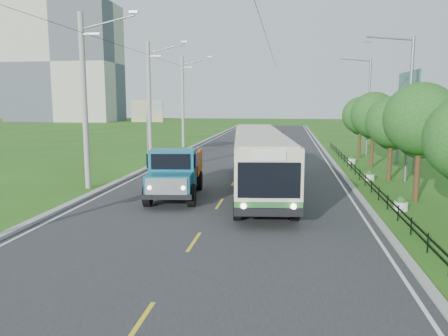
% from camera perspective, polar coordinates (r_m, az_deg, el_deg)
% --- Properties ---
extents(ground, '(240.00, 240.00, 0.00)m').
position_cam_1_polar(ground, '(16.05, -3.93, -9.63)').
color(ground, '#275815').
rests_on(ground, ground).
extents(road, '(14.00, 120.00, 0.02)m').
position_cam_1_polar(road, '(35.41, 2.87, 0.46)').
color(road, '#28282B').
rests_on(road, ground).
extents(curb_left, '(0.40, 120.00, 0.15)m').
position_cam_1_polar(curb_left, '(36.76, -8.38, 0.79)').
color(curb_left, '#9E9E99').
rests_on(curb_left, ground).
extents(curb_right, '(0.30, 120.00, 0.10)m').
position_cam_1_polar(curb_right, '(35.47, 14.44, 0.28)').
color(curb_right, '#9E9E99').
rests_on(curb_right, ground).
extents(edge_line_left, '(0.12, 120.00, 0.00)m').
position_cam_1_polar(edge_line_left, '(36.62, -7.55, 0.69)').
color(edge_line_left, silver).
rests_on(edge_line_left, road).
extents(edge_line_right, '(0.12, 120.00, 0.00)m').
position_cam_1_polar(edge_line_right, '(35.42, 13.64, 0.25)').
color(edge_line_right, silver).
rests_on(edge_line_right, road).
extents(centre_dash, '(0.12, 2.20, 0.00)m').
position_cam_1_polar(centre_dash, '(16.05, -3.93, -9.56)').
color(centre_dash, yellow).
rests_on(centre_dash, road).
extents(railing_right, '(0.04, 40.00, 0.60)m').
position_cam_1_polar(railing_right, '(29.67, 17.32, -0.94)').
color(railing_right, black).
rests_on(railing_right, ground).
extents(pole_near, '(3.51, 0.32, 10.00)m').
position_cam_1_polar(pole_near, '(26.53, -17.70, 8.37)').
color(pole_near, gray).
rests_on(pole_near, ground).
extents(pole_mid, '(3.51, 0.32, 10.00)m').
position_cam_1_polar(pole_mid, '(37.70, -9.68, 8.60)').
color(pole_mid, gray).
rests_on(pole_mid, ground).
extents(pole_far, '(3.51, 0.32, 10.00)m').
position_cam_1_polar(pole_far, '(49.26, -5.36, 8.66)').
color(pole_far, gray).
rests_on(pole_far, ground).
extents(tree_third, '(3.60, 3.62, 6.00)m').
position_cam_1_polar(tree_third, '(23.99, 24.31, 5.38)').
color(tree_third, '#382314').
rests_on(tree_third, ground).
extents(tree_fourth, '(3.24, 3.31, 5.40)m').
position_cam_1_polar(tree_fourth, '(29.82, 21.10, 5.28)').
color(tree_fourth, '#382314').
rests_on(tree_fourth, ground).
extents(tree_fifth, '(3.48, 3.52, 5.80)m').
position_cam_1_polar(tree_fifth, '(35.68, 19.00, 6.27)').
color(tree_fifth, '#382314').
rests_on(tree_fifth, ground).
extents(tree_back, '(3.30, 3.36, 5.50)m').
position_cam_1_polar(tree_back, '(41.59, 17.46, 6.33)').
color(tree_back, '#382314').
rests_on(tree_back, ground).
extents(streetlight_mid, '(3.02, 0.20, 9.07)m').
position_cam_1_polar(streetlight_mid, '(29.83, 22.78, 7.72)').
color(streetlight_mid, slate).
rests_on(streetlight_mid, ground).
extents(streetlight_far, '(3.02, 0.20, 9.07)m').
position_cam_1_polar(streetlight_far, '(43.53, 18.18, 8.03)').
color(streetlight_far, slate).
rests_on(streetlight_far, ground).
extents(planter_near, '(0.64, 0.64, 0.67)m').
position_cam_1_polar(planter_near, '(22.09, 22.09, -4.41)').
color(planter_near, silver).
rests_on(planter_near, ground).
extents(planter_mid, '(0.64, 0.64, 0.67)m').
position_cam_1_polar(planter_mid, '(29.77, 18.46, -0.99)').
color(planter_mid, silver).
rests_on(planter_mid, ground).
extents(planter_far, '(0.64, 0.64, 0.67)m').
position_cam_1_polar(planter_far, '(37.59, 16.33, 1.02)').
color(planter_far, silver).
rests_on(planter_far, ground).
extents(billboard_left, '(3.00, 0.20, 5.20)m').
position_cam_1_polar(billboard_left, '(40.95, -10.00, 6.87)').
color(billboard_left, slate).
rests_on(billboard_left, ground).
extents(billboard_right, '(0.24, 6.00, 7.30)m').
position_cam_1_polar(billboard_right, '(36.06, 23.02, 8.45)').
color(billboard_right, slate).
rests_on(billboard_right, ground).
extents(apartment_near, '(28.00, 14.00, 30.00)m').
position_cam_1_polar(apartment_near, '(124.78, -20.16, 12.68)').
color(apartment_near, '#B7B2A3').
rests_on(apartment_near, ground).
extents(apartment_far, '(24.00, 14.00, 26.00)m').
position_cam_1_polar(apartment_far, '(158.72, -23.88, 10.77)').
color(apartment_far, '#B7B2A3').
rests_on(apartment_far, ground).
extents(bus, '(4.52, 17.00, 3.24)m').
position_cam_1_polar(bus, '(25.27, 4.60, 1.61)').
color(bus, '#28642B').
rests_on(bus, ground).
extents(dump_truck, '(3.08, 6.52, 2.64)m').
position_cam_1_polar(dump_truck, '(23.24, -6.34, -0.16)').
color(dump_truck, '#135B74').
rests_on(dump_truck, ground).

